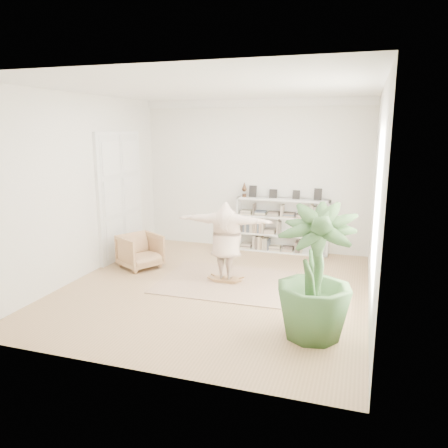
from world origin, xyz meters
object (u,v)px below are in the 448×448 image
bookshelf (282,226)px  rocker_board (226,279)px  armchair (140,251)px  houseplant (315,273)px  person (226,239)px

bookshelf → rocker_board: size_ratio=4.65×
armchair → houseplant: houseplant is taller
rocker_board → houseplant: houseplant is taller
armchair → person: bearing=-69.1°
rocker_board → person: (-0.00, 0.00, 0.81)m
person → houseplant: size_ratio=0.96×
person → houseplant: (1.86, -1.78, 0.09)m
person → rocker_board: bearing=179.1°
bookshelf → houseplant: (1.23, -4.24, 0.33)m
armchair → bookshelf: bearing=-21.0°
armchair → houseplant: 4.47m
houseplant → rocker_board: bearing=136.3°
bookshelf → person: size_ratio=1.19×
bookshelf → person: bearing=-104.3°
bookshelf → armchair: (-2.66, -2.13, -0.27)m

